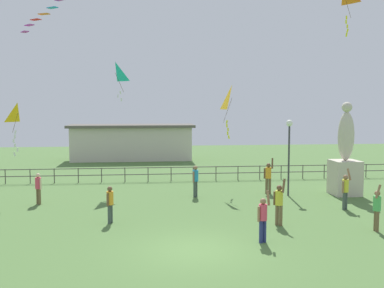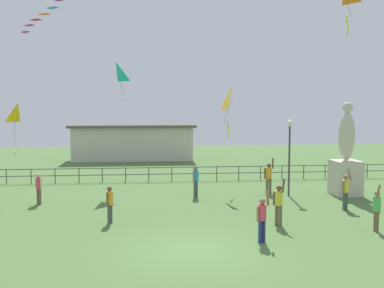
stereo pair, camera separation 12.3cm
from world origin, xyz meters
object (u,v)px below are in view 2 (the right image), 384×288
(statue_monument, at_px, (346,163))
(person_1, at_px, (269,176))
(person_6, at_px, (39,186))
(kite_5, at_px, (18,116))
(kite_3, at_px, (232,99))
(person_2, at_px, (377,208))
(person_4, at_px, (279,202))
(person_5, at_px, (196,179))
(lamppost, at_px, (290,140))
(person_0, at_px, (346,189))
(kite_2, at_px, (116,74))
(person_7, at_px, (110,202))
(person_3, at_px, (262,217))

(statue_monument, bearing_deg, person_1, 170.38)
(person_6, xyz_separation_m, kite_5, (-0.97, 0.30, 3.53))
(kite_3, height_order, kite_5, kite_3)
(person_2, height_order, person_4, person_4)
(person_5, bearing_deg, lamppost, -2.24)
(kite_5, bearing_deg, person_0, -10.69)
(statue_monument, distance_m, person_4, 8.06)
(person_4, distance_m, kite_2, 13.47)
(lamppost, relative_size, kite_2, 1.83)
(person_0, relative_size, person_2, 1.03)
(person_4, bearing_deg, person_7, 171.19)
(person_2, distance_m, kite_3, 10.78)
(person_3, xyz_separation_m, kite_3, (0.79, 9.93, 4.37))
(kite_3, bearing_deg, person_2, -65.79)
(statue_monument, bearing_deg, person_0, -114.88)
(statue_monument, relative_size, person_0, 2.62)
(person_0, height_order, person_3, person_0)
(lamppost, distance_m, kite_3, 4.10)
(person_3, bearing_deg, person_1, 72.92)
(person_3, height_order, kite_3, kite_3)
(person_0, height_order, kite_5, kite_5)
(person_6, bearing_deg, person_0, -10.24)
(kite_2, bearing_deg, person_0, -33.29)
(person_7, bearing_deg, lamppost, 27.07)
(lamppost, height_order, person_6, lamppost)
(statue_monument, bearing_deg, person_3, -130.59)
(lamppost, bearing_deg, statue_monument, -0.68)
(person_3, xyz_separation_m, person_5, (-1.52, 8.20, 0.02))
(person_1, distance_m, kite_5, 13.66)
(person_0, height_order, person_1, person_1)
(statue_monument, relative_size, kite_5, 1.93)
(person_1, distance_m, kite_2, 10.91)
(person_2, bearing_deg, person_6, 156.40)
(statue_monument, distance_m, person_6, 16.41)
(statue_monument, relative_size, person_3, 2.70)
(person_2, xyz_separation_m, person_5, (-6.35, 7.26, 0.02))
(lamppost, height_order, person_0, lamppost)
(person_4, height_order, kite_3, kite_3)
(lamppost, height_order, kite_5, kite_5)
(person_0, bearing_deg, statue_monument, 65.12)
(person_4, height_order, kite_5, kite_5)
(person_3, height_order, kite_2, kite_2)
(person_5, bearing_deg, statue_monument, -1.64)
(statue_monument, bearing_deg, kite_5, -178.56)
(lamppost, distance_m, person_3, 9.03)
(statue_monument, distance_m, person_7, 13.40)
(person_7, bearing_deg, person_1, 32.97)
(kite_2, xyz_separation_m, kite_5, (-4.56, -4.38, -2.43))
(person_1, bearing_deg, kite_5, -175.05)
(person_7, relative_size, kite_5, 0.59)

